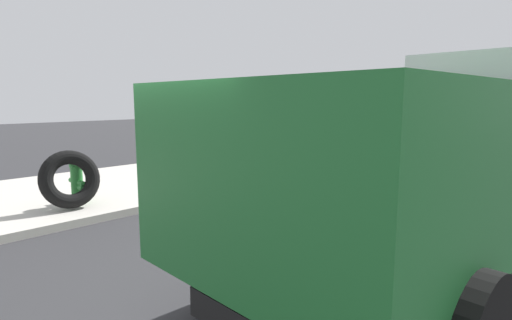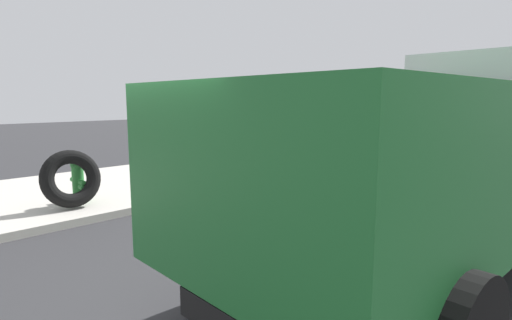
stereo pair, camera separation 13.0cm
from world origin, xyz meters
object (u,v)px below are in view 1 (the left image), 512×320
(fire_hydrant, at_px, (77,180))
(loose_tire, at_px, (70,179))
(dump_truck_green, at_px, (444,150))
(dump_truck_yellow, at_px, (475,118))

(fire_hydrant, height_order, loose_tire, loose_tire)
(dump_truck_green, bearing_deg, fire_hydrant, 109.21)
(loose_tire, bearing_deg, dump_truck_green, -67.98)
(fire_hydrant, height_order, dump_truck_yellow, dump_truck_yellow)
(loose_tire, relative_size, dump_truck_green, 0.16)
(fire_hydrant, relative_size, loose_tire, 0.83)
(loose_tire, relative_size, dump_truck_yellow, 0.16)
(fire_hydrant, height_order, dump_truck_green, dump_truck_green)
(loose_tire, height_order, dump_truck_yellow, dump_truck_yellow)
(fire_hydrant, distance_m, dump_truck_green, 6.77)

